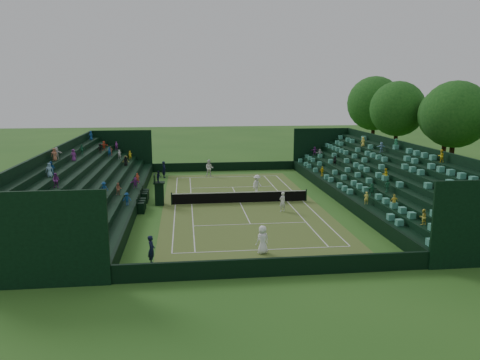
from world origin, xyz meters
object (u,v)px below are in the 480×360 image
at_px(player_near_west, 263,240).
at_px(player_far_east, 257,184).
at_px(player_far_west, 209,168).
at_px(tennis_net, 240,197).
at_px(player_near_east, 282,202).
at_px(umpire_chair, 159,190).

distance_m(player_near_west, player_far_east, 15.98).
bearing_deg(player_far_west, player_near_west, -74.38).
height_order(tennis_net, player_near_east, player_near_east).
bearing_deg(umpire_chair, player_near_west, -62.03).
bearing_deg(tennis_net, player_far_east, 59.45).
bearing_deg(tennis_net, player_far_west, 98.92).
relative_size(tennis_net, player_near_west, 6.80).
distance_m(player_near_west, player_near_east, 9.80).
distance_m(umpire_chair, player_far_east, 9.38).
height_order(player_near_east, player_far_west, player_far_west).
distance_m(player_near_west, player_far_west, 24.95).
bearing_deg(player_far_east, tennis_net, -164.44).
xyz_separation_m(tennis_net, player_far_east, (1.99, 3.37, 0.36)).
bearing_deg(player_near_west, umpire_chair, -86.92).
bearing_deg(player_near_east, player_far_west, -98.80).
height_order(player_near_west, player_near_east, player_near_west).
bearing_deg(player_near_west, tennis_net, -115.47).
bearing_deg(player_far_east, player_near_west, -141.50).
xyz_separation_m(umpire_chair, player_far_east, (8.79, 3.26, -0.36)).
relative_size(tennis_net, player_far_west, 6.27).
relative_size(umpire_chair, player_far_west, 1.56).
bearing_deg(player_near_east, tennis_net, -72.98).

